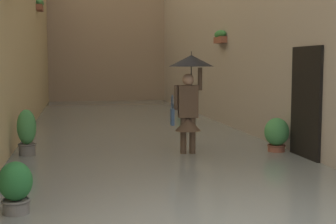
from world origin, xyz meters
TOP-DOWN VIEW (x-y plane):
  - ground_plane at (0.00, -9.22)m, footprint 60.00×60.00m
  - flood_water at (0.00, -9.22)m, footprint 6.27×24.45m
  - person_wading at (-0.66, -4.63)m, footprint 0.88×0.88m
  - potted_plant_far_left at (-2.48, -13.41)m, footprint 0.47×0.47m
  - potted_plant_far_right at (2.43, -5.07)m, footprint 0.36×0.36m
  - potted_plant_near_right at (2.20, -1.34)m, footprint 0.39×0.39m
  - potted_plant_near_left at (-2.44, -4.51)m, footprint 0.49×0.49m

SIDE VIEW (x-z plane):
  - ground_plane at x=0.00m, z-range 0.00..0.00m
  - flood_water at x=0.00m, z-range 0.00..0.13m
  - potted_plant_near_right at x=2.20m, z-range 0.04..0.78m
  - potted_plant_near_left at x=-2.44m, z-range 0.05..0.85m
  - potted_plant_far_left at x=-2.48m, z-range 0.06..0.85m
  - potted_plant_far_right at x=2.43m, z-range 0.02..1.03m
  - person_wading at x=-0.66m, z-range 0.35..2.46m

